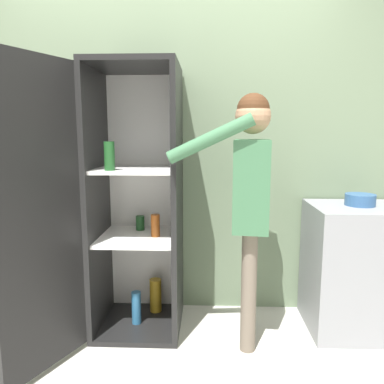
# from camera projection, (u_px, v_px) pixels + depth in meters

# --- Properties ---
(ground_plane) EXTENTS (12.00, 12.00, 0.00)m
(ground_plane) POSITION_uv_depth(u_px,v_px,m) (154.00, 382.00, 2.10)
(ground_plane) COLOR beige
(wall_back) EXTENTS (7.00, 0.06, 2.55)m
(wall_back) POSITION_uv_depth(u_px,v_px,m) (169.00, 147.00, 2.87)
(wall_back) COLOR gray
(wall_back) RESTS_ON ground_plane
(refrigerator) EXTENTS (0.89, 1.14, 1.83)m
(refrigerator) POSITION_uv_depth(u_px,v_px,m) (120.00, 205.00, 2.52)
(refrigerator) COLOR black
(refrigerator) RESTS_ON ground_plane
(person) EXTENTS (0.64, 0.50, 1.62)m
(person) POSITION_uv_depth(u_px,v_px,m) (250.00, 187.00, 2.33)
(person) COLOR #726656
(person) RESTS_ON ground_plane
(counter) EXTENTS (0.74, 0.56, 0.89)m
(counter) POSITION_uv_depth(u_px,v_px,m) (362.00, 268.00, 2.62)
(counter) COLOR gray
(counter) RESTS_ON ground_plane
(bowl) EXTENTS (0.20, 0.20, 0.08)m
(bowl) POSITION_uv_depth(u_px,v_px,m) (360.00, 200.00, 2.57)
(bowl) COLOR #335B8E
(bowl) RESTS_ON counter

